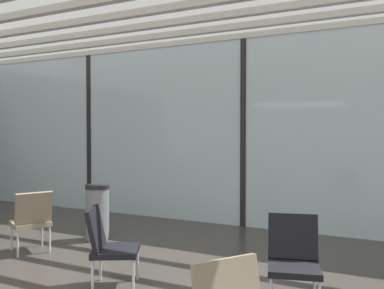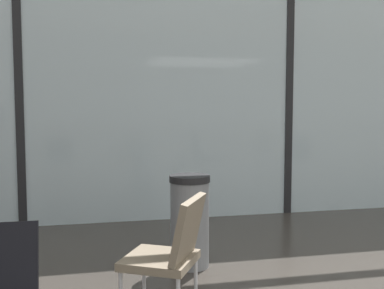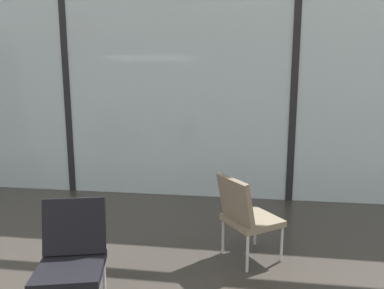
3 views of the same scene
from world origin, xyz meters
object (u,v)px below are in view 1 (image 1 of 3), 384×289
lounge_chair_1 (293,255)px  lounge_chair_4 (32,218)px  parked_airplane (324,117)px  trash_bin (98,212)px  lounge_chair_3 (108,242)px

lounge_chair_1 → lounge_chair_4: 3.65m
parked_airplane → trash_bin: bearing=-107.4°
parked_airplane → trash_bin: parked_airplane is taller
lounge_chair_3 → lounge_chair_4: size_ratio=1.00×
lounge_chair_4 → lounge_chair_1: bearing=117.0°
parked_airplane → trash_bin: (-2.40, -7.63, -1.73)m
lounge_chair_3 → lounge_chair_4: same height
lounge_chair_4 → parked_airplane: bearing=-168.5°
parked_airplane → lounge_chair_4: parked_airplane is taller
lounge_chair_4 → trash_bin: (0.35, 0.98, -0.06)m
lounge_chair_1 → lounge_chair_4: bearing=163.2°
lounge_chair_3 → trash_bin: (-1.39, 1.53, -0.06)m
parked_airplane → trash_bin: size_ratio=15.61×
lounge_chair_3 → trash_bin: bearing=14.4°
parked_airplane → lounge_chair_4: 9.19m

